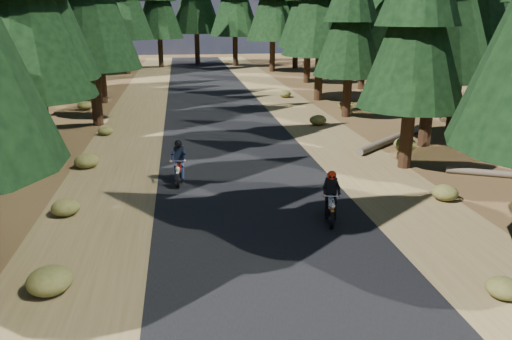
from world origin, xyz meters
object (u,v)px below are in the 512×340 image
at_px(log_far, 511,175).
at_px(rider_lead, 331,205).
at_px(log_near, 392,139).
at_px(rider_follow, 179,169).

height_order(log_far, rider_lead, rider_lead).
bearing_deg(log_near, rider_lead, -164.25).
xyz_separation_m(rider_lead, rider_follow, (-4.12, 3.91, 0.01)).
bearing_deg(rider_lead, log_far, -146.85).
xyz_separation_m(log_near, rider_lead, (-5.26, -8.09, 0.31)).
relative_size(log_near, rider_follow, 3.50).
xyz_separation_m(log_far, rider_follow, (-11.45, 1.23, 0.37)).
distance_m(log_far, rider_lead, 7.81).
relative_size(rider_lead, rider_follow, 0.99).
relative_size(log_far, rider_lead, 2.62).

